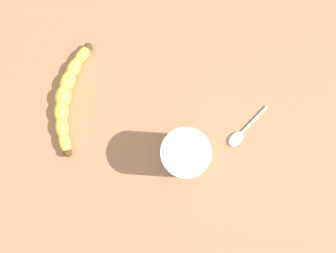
# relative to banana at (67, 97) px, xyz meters

# --- Properties ---
(wooden_tabletop) EXTENTS (1.20, 1.20, 0.03)m
(wooden_tabletop) POSITION_rel_banana_xyz_m (-0.15, 0.17, -0.03)
(wooden_tabletop) COLOR #B0764F
(wooden_tabletop) RESTS_ON ground
(banana) EXTENTS (0.08, 0.23, 0.03)m
(banana) POSITION_rel_banana_xyz_m (0.00, 0.00, 0.00)
(banana) COLOR #F1D94B
(banana) RESTS_ON wooden_tabletop
(smoothie_glass) EXTENTS (0.09, 0.09, 0.11)m
(smoothie_glass) POSITION_rel_banana_xyz_m (-0.23, 0.12, 0.04)
(smoothie_glass) COLOR silver
(smoothie_glass) RESTS_ON wooden_tabletop
(teaspoon) EXTENTS (0.09, 0.09, 0.01)m
(teaspoon) POSITION_rel_banana_xyz_m (-0.34, 0.09, -0.01)
(teaspoon) COLOR silver
(teaspoon) RESTS_ON wooden_tabletop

